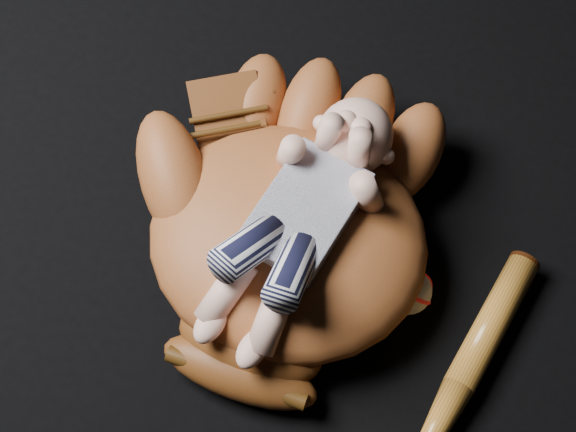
{
  "coord_description": "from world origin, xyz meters",
  "views": [
    {
      "loc": [
        0.33,
        -0.49,
        1.14
      ],
      "look_at": [
        0.06,
        -0.06,
        0.09
      ],
      "focal_mm": 55.0,
      "sensor_mm": 36.0,
      "label": 1
    }
  ],
  "objects_px": {
    "baseball_bat": "(449,403)",
    "baseball_glove": "(288,234)",
    "newborn_baby": "(293,227)",
    "baseball": "(408,291)"
  },
  "relations": [
    {
      "from": "baseball_bat",
      "to": "baseball_glove",
      "type": "bearing_deg",
      "value": 166.13
    },
    {
      "from": "newborn_baby",
      "to": "baseball",
      "type": "relative_size",
      "value": 5.92
    },
    {
      "from": "baseball_glove",
      "to": "baseball",
      "type": "relative_size",
      "value": 8.23
    },
    {
      "from": "baseball_bat",
      "to": "baseball",
      "type": "relative_size",
      "value": 7.07
    },
    {
      "from": "baseball_glove",
      "to": "baseball_bat",
      "type": "height_order",
      "value": "baseball_glove"
    },
    {
      "from": "baseball",
      "to": "baseball_bat",
      "type": "bearing_deg",
      "value": -41.38
    },
    {
      "from": "baseball_bat",
      "to": "baseball",
      "type": "distance_m",
      "value": 0.16
    },
    {
      "from": "baseball_glove",
      "to": "baseball_bat",
      "type": "xyz_separation_m",
      "value": [
        0.29,
        -0.07,
        -0.06
      ]
    },
    {
      "from": "baseball_glove",
      "to": "newborn_baby",
      "type": "height_order",
      "value": "newborn_baby"
    },
    {
      "from": "newborn_baby",
      "to": "baseball",
      "type": "xyz_separation_m",
      "value": [
        0.15,
        0.04,
        -0.11
      ]
    }
  ]
}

